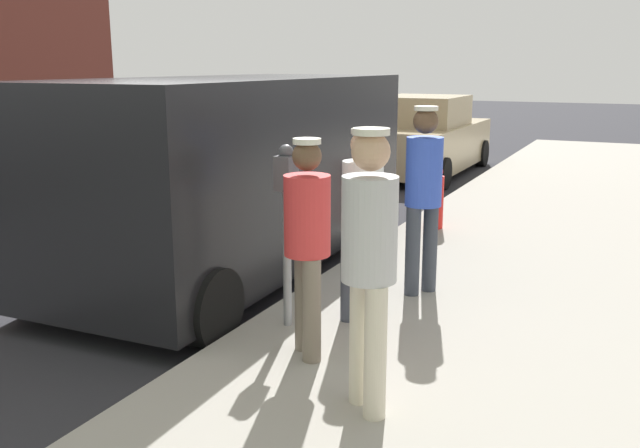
# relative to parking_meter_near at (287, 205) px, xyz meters

# --- Properties ---
(ground_plane) EXTENTS (80.00, 80.00, 0.00)m
(ground_plane) POSITION_rel_parking_meter_near_xyz_m (-1.35, 0.05, -1.18)
(ground_plane) COLOR #2D2D33
(sidewalk_slab) EXTENTS (5.00, 32.00, 0.15)m
(sidewalk_slab) POSITION_rel_parking_meter_near_xyz_m (2.15, 0.05, -1.11)
(sidewalk_slab) COLOR #9E998E
(sidewalk_slab) RESTS_ON ground
(parking_meter_near) EXTENTS (0.14, 0.18, 1.52)m
(parking_meter_near) POSITION_rel_parking_meter_near_xyz_m (0.00, 0.00, 0.00)
(parking_meter_near) COLOR gray
(parking_meter_near) RESTS_ON sidewalk_slab
(pedestrian_in_white) EXTENTS (0.34, 0.34, 1.63)m
(pedestrian_in_white) POSITION_rel_parking_meter_near_xyz_m (0.51, 0.38, -0.10)
(pedestrian_in_white) COLOR #383D47
(pedestrian_in_white) RESTS_ON sidewalk_slab
(pedestrian_in_red) EXTENTS (0.34, 0.34, 1.63)m
(pedestrian_in_red) POSITION_rel_parking_meter_near_xyz_m (0.43, -0.48, -0.10)
(pedestrian_in_red) COLOR #726656
(pedestrian_in_red) RESTS_ON sidewalk_slab
(pedestrian_in_blue) EXTENTS (0.34, 0.34, 1.77)m
(pedestrian_in_blue) POSITION_rel_parking_meter_near_xyz_m (0.75, 1.29, -0.01)
(pedestrian_in_blue) COLOR #383D47
(pedestrian_in_blue) RESTS_ON sidewalk_slab
(pedestrian_in_gray) EXTENTS (0.34, 0.34, 1.78)m
(pedestrian_in_gray) POSITION_rel_parking_meter_near_xyz_m (1.14, -1.07, -0.00)
(pedestrian_in_gray) COLOR beige
(pedestrian_in_gray) RESTS_ON sidewalk_slab
(parked_van) EXTENTS (2.22, 5.24, 2.15)m
(parked_van) POSITION_rel_parking_meter_near_xyz_m (-1.50, 1.68, -0.03)
(parked_van) COLOR black
(parked_van) RESTS_ON ground
(parked_sedan_ahead) EXTENTS (1.95, 4.40, 1.65)m
(parked_sedan_ahead) POSITION_rel_parking_meter_near_xyz_m (-1.69, 9.30, -0.43)
(parked_sedan_ahead) COLOR tan
(parked_sedan_ahead) RESTS_ON ground
(fire_hydrant) EXTENTS (0.24, 0.24, 0.86)m
(fire_hydrant) POSITION_rel_parking_meter_near_xyz_m (0.10, 3.96, -0.61)
(fire_hydrant) COLOR red
(fire_hydrant) RESTS_ON sidewalk_slab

